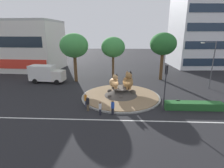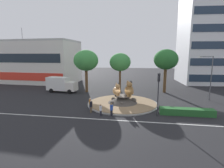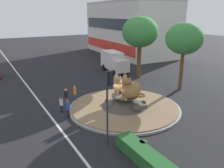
{
  "view_description": "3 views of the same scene",
  "coord_description": "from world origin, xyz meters",
  "px_view_note": "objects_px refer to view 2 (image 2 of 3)",
  "views": [
    {
      "loc": [
        -0.13,
        -23.75,
        8.98
      ],
      "look_at": [
        -1.22,
        -0.93,
        2.23
      ],
      "focal_mm": 27.86,
      "sensor_mm": 36.0,
      "label": 1
    },
    {
      "loc": [
        2.47,
        -26.69,
        7.85
      ],
      "look_at": [
        -1.67,
        -0.44,
        3.34
      ],
      "focal_mm": 27.4,
      "sensor_mm": 36.0,
      "label": 2
    },
    {
      "loc": [
        17.77,
        -11.97,
        9.26
      ],
      "look_at": [
        -2.13,
        -0.21,
        2.06
      ],
      "focal_mm": 36.41,
      "sensor_mm": 36.0,
      "label": 3
    }
  ],
  "objects_px": {
    "cat_statue_tabby": "(129,90)",
    "broadleaf_tree_behind_island": "(86,61)",
    "traffic_light_mast": "(158,87)",
    "office_tower": "(214,23)",
    "pedestrian_blue_shirt": "(111,109)",
    "streetlight_arm": "(210,75)",
    "pedestrian_orange_shirt": "(90,103)",
    "second_tree_near_tower": "(166,60)",
    "cat_statue_calico": "(117,91)",
    "pedestrian_white_shirt": "(101,110)",
    "litter_bin": "(172,110)",
    "third_tree_left": "(120,62)",
    "delivery_box_truck": "(61,84)",
    "pedestrian_black_shirt": "(91,106)",
    "shophouse_block": "(36,62)"
  },
  "relations": [
    {
      "from": "cat_statue_calico",
      "to": "streetlight_arm",
      "type": "xyz_separation_m",
      "value": [
        15.48,
        4.73,
        2.28
      ]
    },
    {
      "from": "traffic_light_mast",
      "to": "pedestrian_orange_shirt",
      "type": "xyz_separation_m",
      "value": [
        -9.38,
        1.08,
        -2.91
      ]
    },
    {
      "from": "shophouse_block",
      "to": "pedestrian_orange_shirt",
      "type": "relative_size",
      "value": 13.81
    },
    {
      "from": "office_tower",
      "to": "pedestrian_white_shirt",
      "type": "distance_m",
      "value": 42.89
    },
    {
      "from": "pedestrian_black_shirt",
      "to": "pedestrian_white_shirt",
      "type": "bearing_deg",
      "value": 166.94
    },
    {
      "from": "cat_statue_tabby",
      "to": "broadleaf_tree_behind_island",
      "type": "relative_size",
      "value": 0.3
    },
    {
      "from": "cat_statue_calico",
      "to": "cat_statue_tabby",
      "type": "relative_size",
      "value": 0.88
    },
    {
      "from": "third_tree_left",
      "to": "litter_bin",
      "type": "height_order",
      "value": "third_tree_left"
    },
    {
      "from": "third_tree_left",
      "to": "delivery_box_truck",
      "type": "bearing_deg",
      "value": -169.3
    },
    {
      "from": "third_tree_left",
      "to": "pedestrian_white_shirt",
      "type": "bearing_deg",
      "value": -93.08
    },
    {
      "from": "streetlight_arm",
      "to": "pedestrian_orange_shirt",
      "type": "xyz_separation_m",
      "value": [
        -18.93,
        -8.33,
        -3.54
      ]
    },
    {
      "from": "third_tree_left",
      "to": "delivery_box_truck",
      "type": "distance_m",
      "value": 13.43
    },
    {
      "from": "second_tree_near_tower",
      "to": "shophouse_block",
      "type": "bearing_deg",
      "value": 165.36
    },
    {
      "from": "cat_statue_calico",
      "to": "pedestrian_orange_shirt",
      "type": "bearing_deg",
      "value": -68.63
    },
    {
      "from": "second_tree_near_tower",
      "to": "pedestrian_blue_shirt",
      "type": "relative_size",
      "value": 5.28
    },
    {
      "from": "pedestrian_blue_shirt",
      "to": "litter_bin",
      "type": "bearing_deg",
      "value": -59.07
    },
    {
      "from": "third_tree_left",
      "to": "pedestrian_orange_shirt",
      "type": "bearing_deg",
      "value": -102.53
    },
    {
      "from": "cat_statue_tabby",
      "to": "pedestrian_black_shirt",
      "type": "distance_m",
      "value": 6.98
    },
    {
      "from": "office_tower",
      "to": "third_tree_left",
      "type": "distance_m",
      "value": 30.49
    },
    {
      "from": "cat_statue_calico",
      "to": "office_tower",
      "type": "height_order",
      "value": "office_tower"
    },
    {
      "from": "cat_statue_tabby",
      "to": "third_tree_left",
      "type": "distance_m",
      "value": 10.58
    },
    {
      "from": "shophouse_block",
      "to": "third_tree_left",
      "type": "relative_size",
      "value": 2.96
    },
    {
      "from": "cat_statue_tabby",
      "to": "second_tree_near_tower",
      "type": "relative_size",
      "value": 0.3
    },
    {
      "from": "shophouse_block",
      "to": "delivery_box_truck",
      "type": "relative_size",
      "value": 3.71
    },
    {
      "from": "office_tower",
      "to": "shophouse_block",
      "type": "bearing_deg",
      "value": -176.71
    },
    {
      "from": "second_tree_near_tower",
      "to": "pedestrian_white_shirt",
      "type": "distance_m",
      "value": 20.01
    },
    {
      "from": "cat_statue_tabby",
      "to": "pedestrian_blue_shirt",
      "type": "height_order",
      "value": "cat_statue_tabby"
    },
    {
      "from": "shophouse_block",
      "to": "pedestrian_blue_shirt",
      "type": "relative_size",
      "value": 14.28
    },
    {
      "from": "cat_statue_calico",
      "to": "pedestrian_orange_shirt",
      "type": "xyz_separation_m",
      "value": [
        -3.44,
        -3.61,
        -1.26
      ]
    },
    {
      "from": "third_tree_left",
      "to": "delivery_box_truck",
      "type": "xyz_separation_m",
      "value": [
        -12.38,
        -2.34,
        -4.64
      ]
    },
    {
      "from": "traffic_light_mast",
      "to": "second_tree_near_tower",
      "type": "distance_m",
      "value": 15.52
    },
    {
      "from": "streetlight_arm",
      "to": "delivery_box_truck",
      "type": "bearing_deg",
      "value": -15.12
    },
    {
      "from": "pedestrian_black_shirt",
      "to": "cat_statue_tabby",
      "type": "bearing_deg",
      "value": -115.74
    },
    {
      "from": "cat_statue_calico",
      "to": "streetlight_arm",
      "type": "distance_m",
      "value": 16.35
    },
    {
      "from": "pedestrian_white_shirt",
      "to": "cat_statue_calico",
      "type": "bearing_deg",
      "value": 80.69
    },
    {
      "from": "second_tree_near_tower",
      "to": "third_tree_left",
      "type": "distance_m",
      "value": 9.48
    },
    {
      "from": "broadleaf_tree_behind_island",
      "to": "delivery_box_truck",
      "type": "height_order",
      "value": "broadleaf_tree_behind_island"
    },
    {
      "from": "pedestrian_white_shirt",
      "to": "pedestrian_orange_shirt",
      "type": "height_order",
      "value": "pedestrian_orange_shirt"
    },
    {
      "from": "traffic_light_mast",
      "to": "streetlight_arm",
      "type": "bearing_deg",
      "value": -33.99
    },
    {
      "from": "streetlight_arm",
      "to": "pedestrian_black_shirt",
      "type": "xyz_separation_m",
      "value": [
        -18.46,
        -9.49,
        -3.57
      ]
    },
    {
      "from": "traffic_light_mast",
      "to": "pedestrian_white_shirt",
      "type": "relative_size",
      "value": 3.58
    },
    {
      "from": "cat_statue_calico",
      "to": "pedestrian_white_shirt",
      "type": "bearing_deg",
      "value": -38.16
    },
    {
      "from": "traffic_light_mast",
      "to": "office_tower",
      "type": "xyz_separation_m",
      "value": [
        17.29,
        30.35,
        12.53
      ]
    },
    {
      "from": "second_tree_near_tower",
      "to": "streetlight_arm",
      "type": "bearing_deg",
      "value": -39.91
    },
    {
      "from": "pedestrian_white_shirt",
      "to": "delivery_box_truck",
      "type": "xyz_separation_m",
      "value": [
        -11.56,
        12.92,
        0.87
      ]
    },
    {
      "from": "pedestrian_orange_shirt",
      "to": "third_tree_left",
      "type": "bearing_deg",
      "value": 142.81
    },
    {
      "from": "delivery_box_truck",
      "to": "broadleaf_tree_behind_island",
      "type": "bearing_deg",
      "value": 17.69
    },
    {
      "from": "cat_statue_tabby",
      "to": "pedestrian_black_shirt",
      "type": "relative_size",
      "value": 1.52
    },
    {
      "from": "office_tower",
      "to": "pedestrian_orange_shirt",
      "type": "xyz_separation_m",
      "value": [
        -26.67,
        -29.27,
        -15.43
      ]
    },
    {
      "from": "office_tower",
      "to": "delivery_box_truck",
      "type": "height_order",
      "value": "office_tower"
    }
  ]
}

